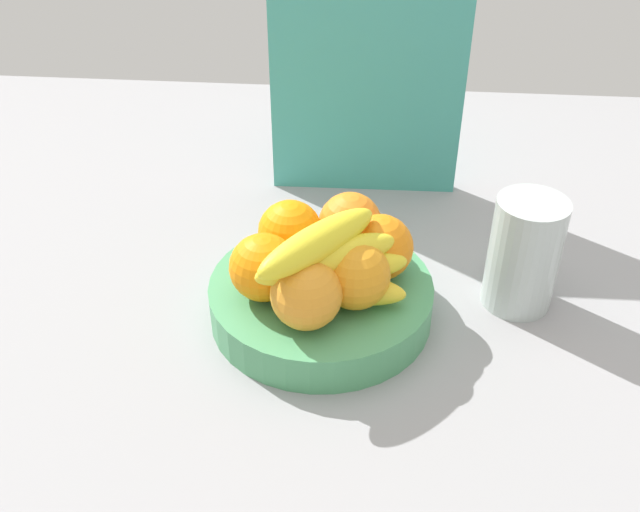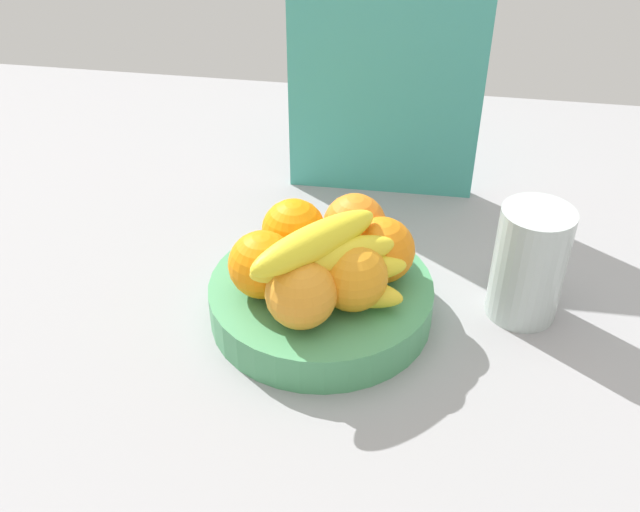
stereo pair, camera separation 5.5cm
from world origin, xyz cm
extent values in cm
cube|color=gray|center=(0.00, 0.00, -1.50)|extent=(180.00, 140.00, 3.00)
cylinder|color=#4B9964|center=(-0.12, -1.19, 2.38)|extent=(26.72, 26.72, 4.77)
sphere|color=orange|center=(-4.16, 3.55, 8.70)|extent=(7.87, 7.87, 7.87)
sphere|color=orange|center=(-6.29, -3.84, 8.70)|extent=(7.87, 7.87, 7.87)
sphere|color=orange|center=(-0.98, -8.27, 8.70)|extent=(7.87, 7.87, 7.87)
sphere|color=orange|center=(4.14, -4.39, 8.70)|extent=(7.87, 7.87, 7.87)
sphere|color=orange|center=(6.75, 1.27, 8.70)|extent=(7.87, 7.87, 7.87)
sphere|color=orange|center=(2.97, 6.03, 8.70)|extent=(7.87, 7.87, 7.87)
ellipsoid|color=gold|center=(1.45, -4.12, 6.77)|extent=(17.34, 5.84, 4.00)
ellipsoid|color=yellow|center=(1.66, -3.75, 8.97)|extent=(17.45, 8.32, 4.00)
ellipsoid|color=yellow|center=(1.00, -4.93, 11.17)|extent=(16.65, 12.14, 4.00)
ellipsoid|color=yellow|center=(0.35, -5.06, 13.37)|extent=(13.96, 15.62, 4.00)
cube|color=teal|center=(3.93, 30.41, 18.00)|extent=(28.03, 2.34, 36.00)
cylinder|color=#B1BCB9|center=(23.95, 3.54, 7.23)|extent=(8.48, 8.48, 14.45)
camera|label=1|loc=(5.73, -67.96, 56.89)|focal=40.22mm
camera|label=2|loc=(11.14, -67.26, 56.89)|focal=40.22mm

